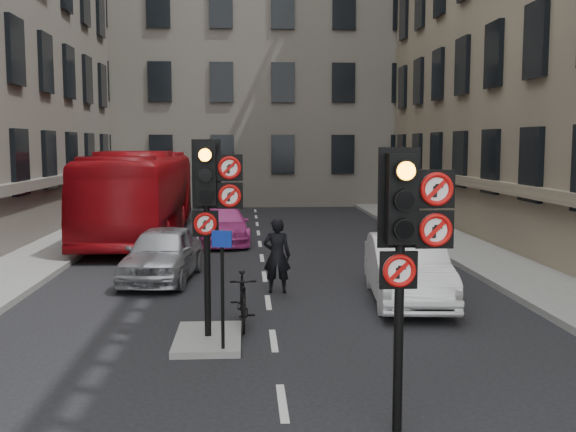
{
  "coord_description": "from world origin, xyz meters",
  "views": [
    {
      "loc": [
        -0.49,
        -7.08,
        3.62
      ],
      "look_at": [
        0.1,
        2.36,
        2.6
      ],
      "focal_mm": 42.0,
      "sensor_mm": 36.0,
      "label": 1
    }
  ],
  "objects": [
    {
      "name": "signal_near",
      "position": [
        1.49,
        0.99,
        2.58
      ],
      "size": [
        0.91,
        0.4,
        3.58
      ],
      "color": "black",
      "rests_on": "ground"
    },
    {
      "name": "car_pink",
      "position": [
        -1.33,
        17.39,
        0.65
      ],
      "size": [
        2.05,
        4.56,
        1.3
      ],
      "primitive_type": "imported",
      "rotation": [
        0.0,
        0.0,
        0.05
      ],
      "color": "#C73A92",
      "rests_on": "ground"
    },
    {
      "name": "bus_red",
      "position": [
        -4.5,
        18.83,
        1.67
      ],
      "size": [
        2.81,
        11.98,
        3.34
      ],
      "primitive_type": "imported",
      "rotation": [
        0.0,
        0.0,
        -0.0
      ],
      "color": "maroon",
      "rests_on": "ground"
    },
    {
      "name": "centre_island",
      "position": [
        -1.2,
        5.0,
        0.06
      ],
      "size": [
        1.2,
        2.0,
        0.12
      ],
      "primitive_type": "cube",
      "color": "gray",
      "rests_on": "ground"
    },
    {
      "name": "signal_far",
      "position": [
        -1.11,
        4.99,
        2.7
      ],
      "size": [
        0.91,
        0.4,
        3.58
      ],
      "color": "black",
      "rests_on": "centre_island"
    },
    {
      "name": "info_sign",
      "position": [
        -0.9,
        4.18,
        1.44
      ],
      "size": [
        0.34,
        0.16,
        2.05
      ],
      "rotation": [
        0.0,
        0.0,
        -0.34
      ],
      "color": "black",
      "rests_on": "centre_island"
    },
    {
      "name": "motorcyclist",
      "position": [
        0.25,
        9.01,
        0.92
      ],
      "size": [
        0.69,
        0.48,
        1.84
      ],
      "primitive_type": "imported",
      "rotation": [
        0.0,
        0.0,
        3.08
      ],
      "color": "black",
      "rests_on": "ground"
    },
    {
      "name": "car_silver",
      "position": [
        -2.71,
        10.72,
        0.72
      ],
      "size": [
        2.11,
        4.36,
        1.43
      ],
      "primitive_type": "imported",
      "rotation": [
        0.0,
        0.0,
        -0.1
      ],
      "color": "#A6A7AD",
      "rests_on": "ground"
    },
    {
      "name": "pavement_left",
      "position": [
        -7.2,
        12.0,
        0.08
      ],
      "size": [
        3.0,
        50.0,
        0.16
      ],
      "primitive_type": "cube",
      "color": "gray",
      "rests_on": "ground"
    },
    {
      "name": "pavement_right",
      "position": [
        7.2,
        12.0,
        0.08
      ],
      "size": [
        3.0,
        50.0,
        0.16
      ],
      "primitive_type": "cube",
      "color": "gray",
      "rests_on": "ground"
    },
    {
      "name": "building_far",
      "position": [
        0.0,
        38.0,
        10.0
      ],
      "size": [
        30.0,
        14.0,
        20.0
      ],
      "primitive_type": "cube",
      "color": "#6B635A",
      "rests_on": "ground"
    },
    {
      "name": "car_white",
      "position": [
        3.19,
        7.93,
        0.75
      ],
      "size": [
        2.0,
        4.7,
        1.51
      ],
      "primitive_type": "imported",
      "rotation": [
        0.0,
        0.0,
        -0.09
      ],
      "color": "white",
      "rests_on": "ground"
    },
    {
      "name": "motorcycle",
      "position": [
        -0.57,
        6.0,
        0.53
      ],
      "size": [
        0.57,
        1.8,
        1.07
      ],
      "primitive_type": "imported",
      "rotation": [
        0.0,
        0.0,
        0.04
      ],
      "color": "black",
      "rests_on": "ground"
    }
  ]
}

